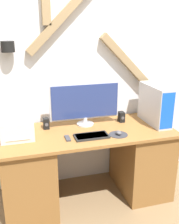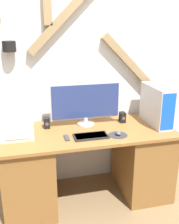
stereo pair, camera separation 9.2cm
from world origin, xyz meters
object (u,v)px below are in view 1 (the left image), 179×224
Objects in this scene: monitor at (85,102)px; speaker_left at (46,123)px; computer_tower at (155,104)px; speaker_right at (121,117)px; printer at (17,128)px; remote_control at (68,138)px; keyboard at (91,136)px; mouse at (119,133)px.

speaker_left is (-0.41, 0.00, -0.19)m from monitor.
speaker_right is (-0.32, 0.13, -0.15)m from computer_tower.
printer reaches higher than speaker_right.
remote_control is at bearing -128.93° from monitor.
monitor is at bearing 85.34° from keyboard.
keyboard is at bearing -144.58° from speaker_right.
mouse is at bearing -157.44° from computer_tower.
keyboard is at bearing 174.15° from mouse.
keyboard is 1.03× the size of printer.
printer is at bearing 167.12° from mouse.
printer is at bearing 159.16° from remote_control.
mouse is at bearing -29.09° from speaker_left.
keyboard is 0.26m from mouse.
monitor is at bearing 11.73° from printer.
speaker_left is 0.81m from speaker_right.
printer is (-0.93, 0.21, 0.07)m from mouse.
printer is 2.83× the size of speaker_right.
computer_tower is 1.01m from remote_control.
keyboard is at bearing -166.80° from computer_tower.
speaker_left reaches higher than mouse.
mouse is at bearing -12.88° from printer.
remote_control is at bearing -63.53° from speaker_left.
remote_control is (0.16, -0.31, -0.05)m from speaker_left.
mouse reaches higher than remote_control.
speaker_right is 0.91× the size of remote_control.
speaker_right reaches higher than mouse.
computer_tower reaches higher than speaker_right.
keyboard is 0.23m from remote_control.
speaker_right is (0.16, 0.33, 0.03)m from mouse.
keyboard is 0.69m from printer.
speaker_right is at bearing 158.67° from computer_tower.
monitor is 0.40m from keyboard.
mouse is (0.26, -0.03, 0.01)m from keyboard.
keyboard is at bearing -40.99° from speaker_left.
printer is (-1.42, 0.01, -0.11)m from computer_tower.
monitor is 1.53× the size of computer_tower.
computer_tower is 3.95× the size of remote_control.
printer reaches higher than remote_control.
remote_control is (-0.97, -0.16, -0.20)m from computer_tower.
computer_tower is (0.49, 0.20, 0.18)m from mouse.
printer is at bearing -168.27° from monitor.
monitor reaches higher than mouse.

